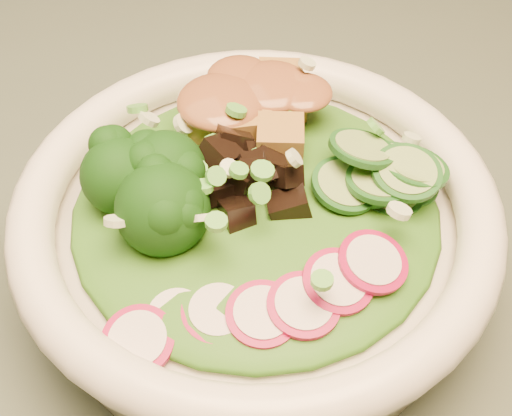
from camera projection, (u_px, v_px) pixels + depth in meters
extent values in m
cube|color=#445143|center=(409.00, 225.00, 0.51)|extent=(1.20, 0.80, 0.03)
cylinder|color=white|center=(256.00, 245.00, 0.44)|extent=(0.25, 0.25, 0.06)
torus|color=white|center=(256.00, 206.00, 0.42)|extent=(0.29, 0.29, 0.03)
ellipsoid|color=#2A5B13|center=(256.00, 207.00, 0.42)|extent=(0.22, 0.22, 0.03)
ellipsoid|color=brown|center=(245.00, 98.00, 0.44)|extent=(0.07, 0.06, 0.02)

